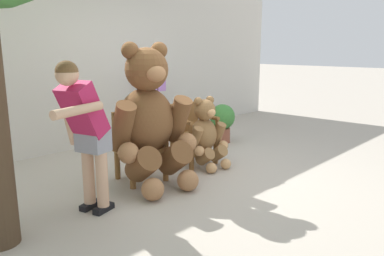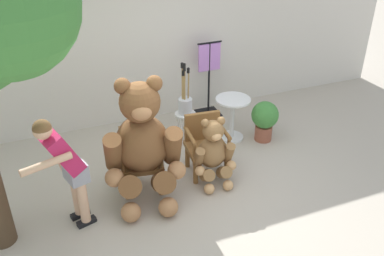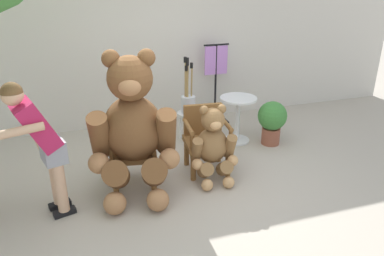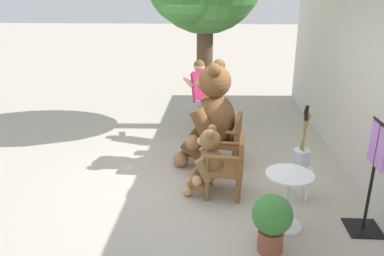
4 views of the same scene
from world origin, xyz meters
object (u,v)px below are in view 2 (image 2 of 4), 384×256
object	(u,v)px
wooden_chair_left	(141,157)
teddy_bear_large	(143,143)
teddy_bear_small	(213,152)
clothing_display_stand	(209,77)
wooden_chair_right	(206,143)
person_visitor	(65,163)
potted_plant	(265,118)
brush_bucket	(185,102)
round_side_table	(232,114)
white_stool	(185,119)

from	to	relation	value
wooden_chair_left	teddy_bear_large	distance (m)	0.47
teddy_bear_small	clothing_display_stand	bearing A→B (deg)	68.08
wooden_chair_right	person_visitor	size ratio (longest dim) A/B	0.56
person_visitor	potted_plant	xyz separation A→B (m)	(3.19, 0.90, -0.52)
wooden_chair_right	teddy_bear_large	xyz separation A→B (m)	(-0.99, -0.27, 0.38)
clothing_display_stand	wooden_chair_right	bearing A→B (deg)	-115.16
wooden_chair_right	brush_bucket	size ratio (longest dim) A/B	0.99
brush_bucket	teddy_bear_large	bearing A→B (deg)	-130.30
teddy_bear_small	brush_bucket	bearing A→B (deg)	87.02
round_side_table	teddy_bear_large	bearing A→B (deg)	-151.64
teddy_bear_large	clothing_display_stand	bearing A→B (deg)	47.16
teddy_bear_small	white_stool	size ratio (longest dim) A/B	2.16
teddy_bear_large	potted_plant	world-z (taller)	teddy_bear_large
potted_plant	clothing_display_stand	world-z (taller)	clothing_display_stand
person_visitor	teddy_bear_large	bearing A→B (deg)	11.47
brush_bucket	wooden_chair_left	bearing A→B (deg)	-136.68
person_visitor	round_side_table	size ratio (longest dim) A/B	2.13
teddy_bear_small	white_stool	world-z (taller)	teddy_bear_small
wooden_chair_right	teddy_bear_large	size ratio (longest dim) A/B	0.50
person_visitor	clothing_display_stand	distance (m)	3.43
wooden_chair_right	potted_plant	bearing A→B (deg)	19.30
white_stool	round_side_table	xyz separation A→B (m)	(0.71, -0.28, 0.09)
wooden_chair_left	white_stool	world-z (taller)	wooden_chair_left
teddy_bear_small	round_side_table	xyz separation A→B (m)	(0.78, 0.97, -0.04)
teddy_bear_large	brush_bucket	bearing A→B (deg)	49.70
brush_bucket	round_side_table	size ratio (longest dim) A/B	1.20
teddy_bear_large	teddy_bear_small	xyz separation A→B (m)	(0.98, -0.02, -0.35)
brush_bucket	round_side_table	distance (m)	0.79
white_stool	clothing_display_stand	bearing A→B (deg)	42.96
teddy_bear_small	clothing_display_stand	distance (m)	2.06
round_side_table	clothing_display_stand	bearing A→B (deg)	90.67
brush_bucket	person_visitor	bearing A→B (deg)	-144.73
wooden_chair_left	wooden_chair_right	distance (m)	0.96
wooden_chair_left	brush_bucket	world-z (taller)	brush_bucket
white_stool	round_side_table	distance (m)	0.77
teddy_bear_small	round_side_table	size ratio (longest dim) A/B	1.38
potted_plant	wooden_chair_left	bearing A→B (deg)	-168.88
potted_plant	wooden_chair_right	bearing A→B (deg)	-160.70
teddy_bear_large	teddy_bear_small	world-z (taller)	teddy_bear_large
white_stool	clothing_display_stand	size ratio (longest dim) A/B	0.34
teddy_bear_large	teddy_bear_small	distance (m)	1.04
wooden_chair_left	potted_plant	size ratio (longest dim) A/B	1.26
wooden_chair_right	clothing_display_stand	distance (m)	1.79
wooden_chair_left	person_visitor	world-z (taller)	person_visitor
wooden_chair_left	brush_bucket	distance (m)	1.41
brush_bucket	potted_plant	size ratio (longest dim) A/B	1.27
teddy_bear_large	brush_bucket	size ratio (longest dim) A/B	1.98
white_stool	brush_bucket	xyz separation A→B (m)	(-0.00, 0.00, 0.30)
wooden_chair_right	white_stool	world-z (taller)	wooden_chair_right
wooden_chair_left	clothing_display_stand	xyz separation A→B (m)	(1.72, 1.61, 0.26)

